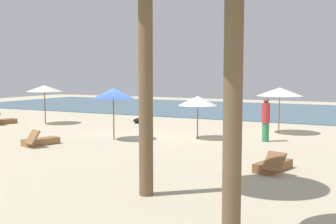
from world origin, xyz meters
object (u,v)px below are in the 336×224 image
object	(u,v)px
lounger_2	(40,141)
dog	(138,121)
umbrella_1	(44,88)
umbrella_5	(280,92)
umbrella_3	(198,101)
lounger_1	(273,166)
lounger_0	(2,121)
person_2	(266,120)
umbrella_2	(113,93)

from	to	relation	value
lounger_2	dog	xyz separation A→B (m)	(-0.20, 8.36, 0.01)
umbrella_1	umbrella_5	size ratio (longest dim) A/B	1.00
umbrella_3	lounger_1	xyz separation A→B (m)	(4.54, -4.85, -1.58)
lounger_0	person_2	distance (m)	15.44
lounger_1	person_2	bearing A→B (deg)	105.94
umbrella_3	umbrella_5	size ratio (longest dim) A/B	0.86
lounger_0	dog	size ratio (longest dim) A/B	2.49
lounger_1	dog	size ratio (longest dim) A/B	2.56
umbrella_2	umbrella_5	distance (m)	8.25
umbrella_1	lounger_1	distance (m)	16.14
lounger_2	dog	distance (m)	8.36
person_2	dog	distance (m)	9.03
umbrella_1	dog	bearing A→B (deg)	27.94
lounger_2	person_2	size ratio (longest dim) A/B	0.92
umbrella_3	lounger_2	distance (m)	7.11
umbrella_3	umbrella_5	xyz separation A→B (m)	(2.97, 3.43, 0.33)
umbrella_2	person_2	xyz separation A→B (m)	(6.25, 2.56, -1.12)
umbrella_3	lounger_1	distance (m)	6.83
umbrella_5	person_2	distance (m)	3.06
umbrella_5	dog	bearing A→B (deg)	177.57
umbrella_3	lounger_2	size ratio (longest dim) A/B	1.11
lounger_1	dog	distance (m)	13.18
dog	lounger_2	bearing A→B (deg)	-88.60
lounger_2	dog	size ratio (longest dim) A/B	2.54
lounger_2	person_2	distance (m)	9.72
umbrella_3	person_2	size ratio (longest dim) A/B	1.02
person_2	umbrella_5	bearing A→B (deg)	90.38
lounger_0	person_2	size ratio (longest dim) A/B	0.90
umbrella_3	umbrella_5	bearing A→B (deg)	49.09
lounger_1	dog	bearing A→B (deg)	139.05
umbrella_2	person_2	world-z (taller)	umbrella_2
umbrella_1	umbrella_3	size ratio (longest dim) A/B	1.16
umbrella_2	umbrella_5	xyz separation A→B (m)	(6.23, 5.41, -0.02)
lounger_2	person_2	bearing A→B (deg)	32.15
umbrella_2	lounger_0	world-z (taller)	umbrella_2
umbrella_1	umbrella_5	world-z (taller)	umbrella_5
umbrella_1	lounger_2	distance (m)	7.93
person_2	lounger_2	bearing A→B (deg)	-147.85
umbrella_3	lounger_1	size ratio (longest dim) A/B	1.10
umbrella_1	dog	size ratio (longest dim) A/B	3.29
umbrella_1	person_2	bearing A→B (deg)	-2.65
lounger_0	lounger_1	size ratio (longest dim) A/B	0.97
umbrella_2	umbrella_5	world-z (taller)	umbrella_2
umbrella_5	person_2	world-z (taller)	umbrella_5
umbrella_1	umbrella_2	bearing A→B (deg)	-24.30
umbrella_5	lounger_0	distance (m)	15.90
umbrella_1	lounger_1	bearing A→B (deg)	-22.17
umbrella_5	person_2	bearing A→B (deg)	-89.62
umbrella_5	lounger_0	bearing A→B (deg)	-167.02
umbrella_1	lounger_2	xyz separation A→B (m)	(5.09, -5.77, -1.93)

